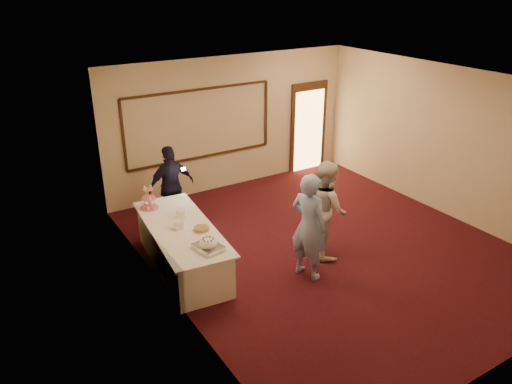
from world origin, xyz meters
TOP-DOWN VIEW (x-y plane):
  - floor at (0.00, 0.00)m, footprint 7.00×7.00m
  - room_walls at (0.00, 0.00)m, footprint 6.04×7.04m
  - wall_molding at (-0.80, 3.47)m, footprint 3.45×0.04m
  - doorway at (2.15, 3.45)m, footprint 1.05×0.07m
  - buffet_table at (-2.50, 0.76)m, footprint 1.26×2.67m
  - pavlova_tray at (-2.44, -0.12)m, footprint 0.40×0.50m
  - cupcake_stand at (-2.68, 1.72)m, footprint 0.33×0.33m
  - plate_stack_a at (-2.55, 0.73)m, footprint 0.17×0.17m
  - plate_stack_b at (-2.35, 1.08)m, footprint 0.17×0.17m
  - tart at (-2.27, 0.47)m, footprint 0.29×0.29m
  - man at (-0.86, -0.53)m, footprint 0.61×0.76m
  - woman at (-0.16, -0.09)m, footprint 0.84×0.97m
  - guest at (-1.99, 2.37)m, footprint 0.97×0.45m
  - camera_flash at (-1.84, 2.07)m, footprint 0.07×0.04m

SIDE VIEW (x-z plane):
  - floor at x=0.00m, z-range 0.00..0.00m
  - buffet_table at x=-2.50m, z-range 0.00..0.77m
  - tart at x=-2.27m, z-range 0.77..0.83m
  - guest at x=-1.99m, z-range 0.00..1.62m
  - plate_stack_b at x=-2.35m, z-range 0.77..0.92m
  - plate_stack_a at x=-2.55m, z-range 0.77..0.92m
  - pavlova_tray at x=-2.44m, z-range 0.76..0.93m
  - woman at x=-0.16m, z-range 0.00..1.73m
  - man at x=-0.86m, z-range 0.00..1.80m
  - cupcake_stand at x=-2.68m, z-range 0.70..1.19m
  - doorway at x=2.15m, z-range -0.02..2.18m
  - camera_flash at x=-1.84m, z-range 1.20..1.25m
  - wall_molding at x=-0.80m, z-range 0.83..2.38m
  - room_walls at x=0.00m, z-range 0.52..3.54m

